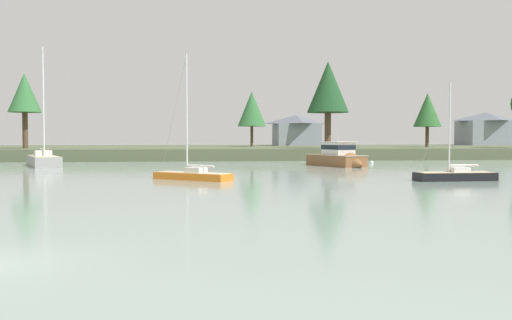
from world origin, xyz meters
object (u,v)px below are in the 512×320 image
object	(u,v)px
sailboat_grey	(44,163)
sailboat_black	(455,178)
cruiser_wood	(340,160)
sailboat_orange	(193,177)
mooring_buoy_white	(372,163)

from	to	relation	value
sailboat_grey	sailboat_black	size ratio (longest dim) A/B	1.83
cruiser_wood	sailboat_orange	bearing A→B (deg)	-132.61
sailboat_black	mooring_buoy_white	distance (m)	27.13
sailboat_orange	cruiser_wood	size ratio (longest dim) A/B	1.02
sailboat_grey	cruiser_wood	bearing A→B (deg)	-6.61
sailboat_orange	sailboat_grey	xyz separation A→B (m)	(-17.08, 21.77, 0.10)
sailboat_grey	mooring_buoy_white	distance (m)	39.37
sailboat_grey	sailboat_orange	bearing A→B (deg)	-51.89
sailboat_orange	cruiser_wood	xyz separation A→B (m)	(16.45, 17.89, 0.46)
sailboat_black	cruiser_wood	bearing A→B (deg)	98.84
mooring_buoy_white	sailboat_black	bearing A→B (deg)	-95.34
sailboat_black	cruiser_wood	distance (m)	21.10
sailboat_black	mooring_buoy_white	world-z (taller)	sailboat_black
sailboat_orange	sailboat_black	size ratio (longest dim) A/B	1.29
sailboat_orange	mooring_buoy_white	world-z (taller)	sailboat_orange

